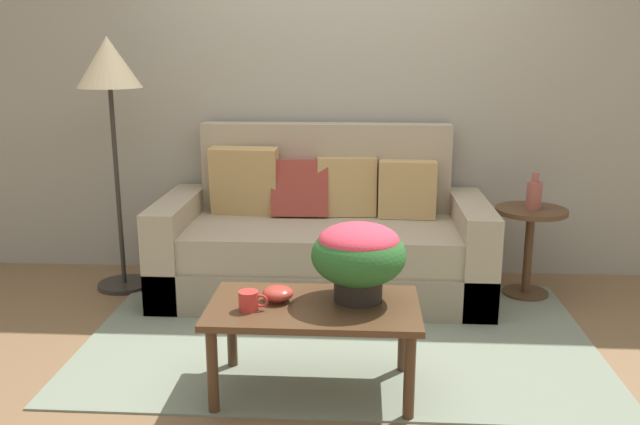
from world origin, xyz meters
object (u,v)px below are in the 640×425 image
object	(u,v)px
potted_plant	(359,254)
side_table	(529,236)
coffee_mug	(249,301)
table_vase	(534,194)
floor_lamp	(110,81)
couch	(323,241)
snack_bowl	(278,293)
coffee_table	(314,316)

from	to	relation	value
potted_plant	side_table	bearing A→B (deg)	49.35
coffee_mug	table_vase	distance (m)	2.12
floor_lamp	couch	bearing A→B (deg)	0.77
couch	snack_bowl	distance (m)	1.32
snack_bowl	couch	bearing A→B (deg)	84.23
snack_bowl	table_vase	world-z (taller)	table_vase
coffee_table	snack_bowl	size ratio (longest dim) A/B	6.61
coffee_table	side_table	size ratio (longest dim) A/B	1.66
couch	coffee_mug	distance (m)	1.45
floor_lamp	potted_plant	size ratio (longest dim) A/B	3.76
floor_lamp	side_table	bearing A→B (deg)	0.19
floor_lamp	coffee_mug	xyz separation A→B (m)	(1.09, -1.41, -0.89)
potted_plant	snack_bowl	world-z (taller)	potted_plant
floor_lamp	table_vase	xyz separation A→B (m)	(2.66, 0.01, -0.69)
potted_plant	snack_bowl	bearing A→B (deg)	-173.93
coffee_table	snack_bowl	xyz separation A→B (m)	(-0.17, 0.03, 0.10)
couch	side_table	distance (m)	1.32
coffee_mug	snack_bowl	size ratio (longest dim) A/B	0.91
coffee_mug	side_table	bearing A→B (deg)	42.11
side_table	coffee_mug	world-z (taller)	side_table
couch	table_vase	distance (m)	1.37
coffee_table	snack_bowl	world-z (taller)	snack_bowl
potted_plant	floor_lamp	bearing A→B (deg)	141.39
coffee_table	potted_plant	bearing A→B (deg)	19.38
side_table	table_vase	distance (m)	0.27
floor_lamp	table_vase	size ratio (longest dim) A/B	7.10
coffee_mug	table_vase	world-z (taller)	table_vase
side_table	floor_lamp	size ratio (longest dim) A/B	0.35
side_table	table_vase	xyz separation A→B (m)	(0.01, -0.00, 0.27)
table_vase	coffee_mug	bearing A→B (deg)	-138.07
couch	snack_bowl	bearing A→B (deg)	-95.77
couch	table_vase	world-z (taller)	couch
potted_plant	coffee_table	bearing A→B (deg)	-160.62
table_vase	side_table	bearing A→B (deg)	167.39
coffee_mug	table_vase	xyz separation A→B (m)	(1.57, 1.41, 0.20)
potted_plant	coffee_mug	world-z (taller)	potted_plant
couch	side_table	size ratio (longest dim) A/B	3.60
coffee_mug	couch	bearing A→B (deg)	80.21
side_table	floor_lamp	world-z (taller)	floor_lamp
snack_bowl	floor_lamp	bearing A→B (deg)	132.92
side_table	potted_plant	bearing A→B (deg)	-130.65
floor_lamp	coffee_table	bearing A→B (deg)	-44.04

